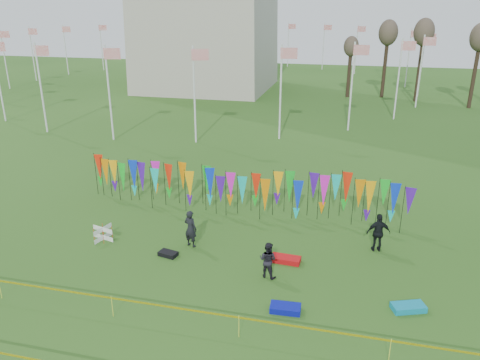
% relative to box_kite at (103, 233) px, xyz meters
% --- Properties ---
extents(ground, '(160.00, 160.00, 0.00)m').
position_rel_box_kite_xyz_m(ground, '(5.50, -2.95, -0.35)').
color(ground, '#254B15').
rests_on(ground, ground).
extents(flagpole_ring, '(57.40, 56.16, 8.00)m').
position_rel_box_kite_xyz_m(flagpole_ring, '(-8.50, 45.05, 3.65)').
color(flagpole_ring, silver).
rests_on(flagpole_ring, ground).
extents(banner_row, '(18.64, 0.64, 2.49)m').
position_rel_box_kite_xyz_m(banner_row, '(5.78, 4.94, 1.25)').
color(banner_row, black).
rests_on(banner_row, ground).
extents(caution_tape_near, '(26.00, 0.02, 0.90)m').
position_rel_box_kite_xyz_m(caution_tape_near, '(5.28, -5.50, 0.42)').
color(caution_tape_near, '#FFF105').
rests_on(caution_tape_near, ground).
extents(box_kite, '(0.64, 0.64, 0.71)m').
position_rel_box_kite_xyz_m(box_kite, '(0.00, 0.00, 0.00)').
color(box_kite, red).
rests_on(box_kite, ground).
extents(person_left, '(0.80, 0.69, 1.87)m').
position_rel_box_kite_xyz_m(person_left, '(4.47, 0.44, 0.58)').
color(person_left, black).
rests_on(person_left, ground).
extents(person_mid, '(0.89, 0.68, 1.63)m').
position_rel_box_kite_xyz_m(person_mid, '(8.59, -1.38, 0.46)').
color(person_mid, black).
rests_on(person_mid, ground).
extents(person_right, '(1.23, 0.87, 1.90)m').
position_rel_box_kite_xyz_m(person_right, '(13.25, 2.11, 0.60)').
color(person_right, black).
rests_on(person_right, ground).
extents(kite_bag_blue, '(1.19, 0.67, 0.24)m').
position_rel_box_kite_xyz_m(kite_bag_blue, '(9.71, -3.62, -0.23)').
color(kite_bag_blue, '#0A11A3').
rests_on(kite_bag_blue, ground).
extents(kite_bag_red, '(1.36, 0.69, 0.24)m').
position_rel_box_kite_xyz_m(kite_bag_red, '(9.18, 0.04, -0.23)').
color(kite_bag_red, red).
rests_on(kite_bag_red, ground).
extents(kite_bag_black, '(0.95, 0.68, 0.20)m').
position_rel_box_kite_xyz_m(kite_bag_black, '(3.74, -0.72, -0.25)').
color(kite_bag_black, black).
rests_on(kite_bag_black, ground).
extents(kite_bag_teal, '(1.39, 1.01, 0.24)m').
position_rel_box_kite_xyz_m(kite_bag_teal, '(14.30, -2.44, -0.23)').
color(kite_bag_teal, '#0C8AAC').
rests_on(kite_bag_teal, ground).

